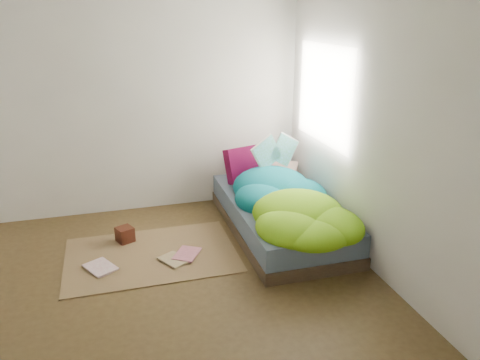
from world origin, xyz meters
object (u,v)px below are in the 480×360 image
at_px(open_book, 276,143).
at_px(floor_book_b, 176,253).
at_px(floor_book_a, 90,272).
at_px(pillow_magenta, 243,165).
at_px(wooden_box, 125,234).
at_px(bed, 280,216).

bearing_deg(open_book, floor_book_b, -166.23).
bearing_deg(floor_book_a, pillow_magenta, 2.35).
bearing_deg(floor_book_a, wooden_box, 28.50).
height_order(pillow_magenta, floor_book_b, pillow_magenta).
xyz_separation_m(pillow_magenta, open_book, (0.32, -0.22, 0.29)).
bearing_deg(bed, floor_book_a, -169.46).
xyz_separation_m(bed, wooden_box, (-1.59, 0.18, -0.08)).
distance_m(bed, floor_book_a, 1.98).
height_order(bed, wooden_box, bed).
xyz_separation_m(open_book, wooden_box, (-1.72, -0.30, -0.75)).
xyz_separation_m(pillow_magenta, wooden_box, (-1.39, -0.52, -0.45)).
distance_m(open_book, wooden_box, 1.90).
xyz_separation_m(floor_book_a, floor_book_b, (0.80, 0.13, 0.00)).
relative_size(open_book, floor_book_b, 1.79).
bearing_deg(bed, floor_book_b, -168.39).
bearing_deg(open_book, floor_book_a, -173.58).
relative_size(floor_book_a, floor_book_b, 1.04).
xyz_separation_m(pillow_magenta, floor_book_a, (-1.73, -1.06, -0.52)).
height_order(wooden_box, floor_book_b, wooden_box).
relative_size(wooden_box, floor_book_a, 0.52).
bearing_deg(open_book, wooden_box, 174.21).
distance_m(bed, floor_book_b, 1.17).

